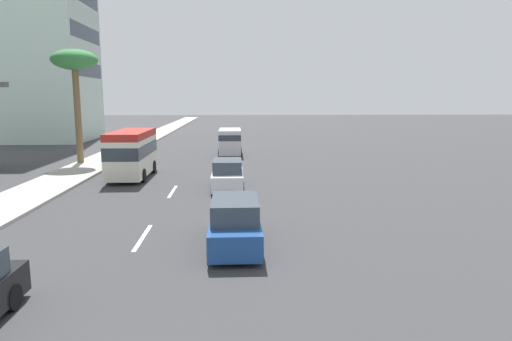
{
  "coord_description": "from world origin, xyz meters",
  "views": [
    {
      "loc": [
        -3.94,
        -3.42,
        5.14
      ],
      "look_at": [
        18.04,
        -4.49,
        1.57
      ],
      "focal_mm": 31.64,
      "sensor_mm": 36.0,
      "label": 1
    }
  ],
  "objects_px": {
    "minibus_fifth": "(132,152)",
    "palm_tree": "(75,65)",
    "car_fourth": "(235,223)",
    "car_second": "(228,175)",
    "van_lead": "(230,140)"
  },
  "relations": [
    {
      "from": "car_second",
      "to": "minibus_fifth",
      "type": "height_order",
      "value": "minibus_fifth"
    },
    {
      "from": "car_second",
      "to": "minibus_fifth",
      "type": "distance_m",
      "value": 7.51
    },
    {
      "from": "van_lead",
      "to": "minibus_fifth",
      "type": "bearing_deg",
      "value": 150.9
    },
    {
      "from": "minibus_fifth",
      "to": "palm_tree",
      "type": "height_order",
      "value": "palm_tree"
    },
    {
      "from": "van_lead",
      "to": "car_fourth",
      "type": "height_order",
      "value": "van_lead"
    },
    {
      "from": "car_second",
      "to": "van_lead",
      "type": "bearing_deg",
      "value": -0.06
    },
    {
      "from": "palm_tree",
      "to": "car_fourth",
      "type": "bearing_deg",
      "value": -149.21
    },
    {
      "from": "car_fourth",
      "to": "minibus_fifth",
      "type": "height_order",
      "value": "minibus_fifth"
    },
    {
      "from": "van_lead",
      "to": "car_fourth",
      "type": "relative_size",
      "value": 0.99
    },
    {
      "from": "car_second",
      "to": "palm_tree",
      "type": "height_order",
      "value": "palm_tree"
    },
    {
      "from": "van_lead",
      "to": "minibus_fifth",
      "type": "height_order",
      "value": "minibus_fifth"
    },
    {
      "from": "car_fourth",
      "to": "minibus_fifth",
      "type": "bearing_deg",
      "value": 25.3
    },
    {
      "from": "minibus_fifth",
      "to": "palm_tree",
      "type": "xyz_separation_m",
      "value": [
        6.05,
        5.33,
        5.91
      ]
    },
    {
      "from": "van_lead",
      "to": "car_fourth",
      "type": "distance_m",
      "value": 25.18
    },
    {
      "from": "car_fourth",
      "to": "minibus_fifth",
      "type": "xyz_separation_m",
      "value": [
        13.98,
        6.61,
        0.85
      ]
    }
  ]
}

